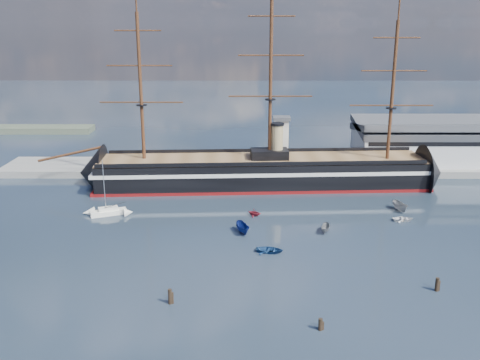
{
  "coord_description": "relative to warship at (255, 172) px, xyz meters",
  "views": [
    {
      "loc": [
        -8.66,
        -80.75,
        43.07
      ],
      "look_at": [
        -8.97,
        35.0,
        9.0
      ],
      "focal_mm": 40.0,
      "sensor_mm": 36.0,
      "label": 1
    }
  ],
  "objects": [
    {
      "name": "motorboat_f",
      "position": [
        33.98,
        -20.52,
        -4.04
      ],
      "size": [
        7.14,
        4.02,
        2.7
      ],
      "primitive_type": "imported",
      "rotation": [
        0.0,
        0.0,
        0.24
      ],
      "color": "gray",
      "rests_on": "ground"
    },
    {
      "name": "quay_tower",
      "position": [
        7.8,
        13.0,
        5.72
      ],
      "size": [
        5.0,
        5.0,
        15.0
      ],
      "color": "silver",
      "rests_on": "ground"
    },
    {
      "name": "sailboat",
      "position": [
        -34.95,
        -23.3,
        -3.2
      ],
      "size": [
        8.58,
        5.34,
        13.23
      ],
      "rotation": [
        0.0,
        0.0,
        0.38
      ],
      "color": "white",
      "rests_on": "ground"
    },
    {
      "name": "motorboat_e",
      "position": [
        32.82,
        -27.19,
        -4.04
      ],
      "size": [
        1.31,
        2.92,
        1.34
      ],
      "primitive_type": "imported",
      "rotation": [
        0.0,
        0.0,
        1.63
      ],
      "color": "white",
      "rests_on": "ground"
    },
    {
      "name": "motorboat_d",
      "position": [
        -0.81,
        -24.0,
        -4.04
      ],
      "size": [
        4.37,
        5.61,
        1.89
      ],
      "primitive_type": "imported",
      "rotation": [
        0.0,
        0.0,
        1.09
      ],
      "color": "maroon",
      "rests_on": "ground"
    },
    {
      "name": "motorboat_c",
      "position": [
        14.17,
        -34.16,
        -4.04
      ],
      "size": [
        5.62,
        3.25,
        2.12
      ],
      "primitive_type": "imported",
      "rotation": [
        0.0,
        0.0,
        -0.26
      ],
      "color": "slate",
      "rests_on": "ground"
    },
    {
      "name": "warship",
      "position": [
        0.0,
        0.0,
        0.0
      ],
      "size": [
        113.29,
        20.94,
        53.94
      ],
      "rotation": [
        0.0,
        0.0,
        0.05
      ],
      "color": "black",
      "rests_on": "ground"
    },
    {
      "name": "quay",
      "position": [
        14.8,
        16.0,
        -4.04
      ],
      "size": [
        180.0,
        18.0,
        2.0
      ],
      "primitive_type": "cube",
      "color": "slate",
      "rests_on": "ground"
    },
    {
      "name": "piling_near_mid",
      "position": [
        7.68,
        -72.07,
        -4.04
      ],
      "size": [
        0.64,
        0.64,
        2.56
      ],
      "primitive_type": "cylinder",
      "color": "black",
      "rests_on": "ground"
    },
    {
      "name": "ground",
      "position": [
        4.8,
        -20.0,
        -4.04
      ],
      "size": [
        600.0,
        600.0,
        0.0
      ],
      "primitive_type": "plane",
      "color": "black",
      "rests_on": "ground"
    },
    {
      "name": "motorboat_a",
      "position": [
        -3.52,
        -34.65,
        -4.04
      ],
      "size": [
        7.12,
        4.32,
        2.68
      ],
      "primitive_type": "imported",
      "rotation": [
        0.0,
        0.0,
        0.3
      ],
      "color": "navy",
      "rests_on": "ground"
    },
    {
      "name": "piling_near_right",
      "position": [
        28.83,
        -60.15,
        -4.04
      ],
      "size": [
        0.64,
        0.64,
        3.09
      ],
      "primitive_type": "cylinder",
      "color": "black",
      "rests_on": "ground"
    },
    {
      "name": "motorboat_b",
      "position": [
        1.67,
        -44.63,
        -4.04
      ],
      "size": [
        1.84,
        3.46,
        1.54
      ],
      "primitive_type": "imported",
      "rotation": [
        0.0,
        0.0,
        1.41
      ],
      "color": "navy",
      "rests_on": "ground"
    },
    {
      "name": "piling_near_left",
      "position": [
        -15.21,
        -64.52,
        -4.04
      ],
      "size": [
        0.64,
        0.64,
        3.25
      ],
      "primitive_type": "cylinder",
      "color": "black",
      "rests_on": "ground"
    },
    {
      "name": "warehouse",
      "position": [
        62.8,
        20.0,
        3.95
      ],
      "size": [
        63.0,
        21.0,
        11.6
      ],
      "color": "#B7BABC",
      "rests_on": "ground"
    }
  ]
}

